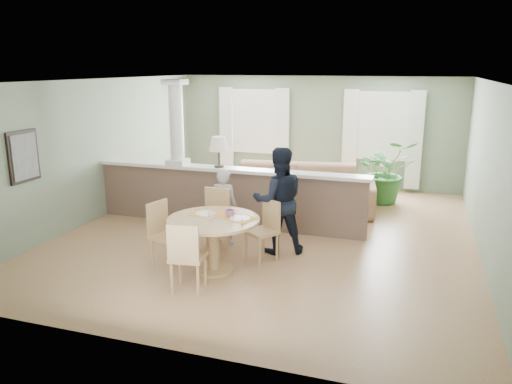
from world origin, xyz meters
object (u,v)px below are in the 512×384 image
(man_person, at_px, (279,201))
(child_person, at_px, (224,207))
(sofa, at_px, (295,188))
(chair_side, at_px, (164,231))
(chair_near, at_px, (186,254))
(houseplant, at_px, (386,171))
(chair_far_man, at_px, (265,227))
(chair_far_boy, at_px, (215,217))
(dining_table, at_px, (214,229))

(man_person, bearing_deg, child_person, -29.07)
(sofa, distance_m, child_person, 2.43)
(chair_side, bearing_deg, chair_near, -122.15)
(sofa, distance_m, chair_near, 4.26)
(houseplant, bearing_deg, child_person, -123.69)
(chair_far_man, xyz_separation_m, chair_near, (-0.63, -1.47, 0.02))
(chair_near, bearing_deg, chair_far_boy, -89.01)
(chair_far_man, xyz_separation_m, child_person, (-0.86, 0.43, 0.13))
(houseplant, bearing_deg, man_person, -111.09)
(houseplant, distance_m, chair_far_boy, 4.58)
(sofa, bearing_deg, dining_table, -103.98)
(chair_far_man, height_order, chair_side, chair_side)
(dining_table, height_order, child_person, child_person)
(chair_side, xyz_separation_m, man_person, (1.47, 1.09, 0.32))
(chair_far_boy, height_order, man_person, man_person)
(chair_near, xyz_separation_m, man_person, (0.74, 1.83, 0.32))
(chair_far_man, xyz_separation_m, chair_side, (-1.36, -0.73, 0.03))
(houseplant, xyz_separation_m, dining_table, (-2.08, -4.70, -0.06))
(child_person, bearing_deg, chair_far_boy, 82.32)
(sofa, relative_size, houseplant, 2.30)
(child_person, bearing_deg, chair_near, 95.47)
(dining_table, bearing_deg, man_person, 57.58)
(houseplant, height_order, chair_near, houseplant)
(chair_far_boy, distance_m, chair_far_man, 0.91)
(chair_side, xyz_separation_m, child_person, (0.49, 1.16, 0.11))
(sofa, relative_size, chair_far_boy, 3.18)
(chair_near, distance_m, child_person, 1.92)
(chair_far_man, xyz_separation_m, man_person, (0.11, 0.36, 0.34))
(sofa, height_order, houseplant, houseplant)
(chair_far_man, bearing_deg, chair_side, -117.37)
(child_person, distance_m, man_person, 1.00)
(child_person, relative_size, man_person, 0.76)
(child_person, bearing_deg, chair_far_man, 151.95)
(chair_far_boy, bearing_deg, child_person, 85.63)
(sofa, bearing_deg, chair_side, -116.40)
(chair_far_boy, height_order, child_person, child_person)
(sofa, bearing_deg, child_person, -113.80)
(chair_side, bearing_deg, houseplant, -17.68)
(dining_table, height_order, chair_far_man, chair_far_man)
(houseplant, height_order, chair_far_boy, houseplant)
(houseplant, bearing_deg, chair_side, -121.30)
(houseplant, distance_m, child_person, 4.29)
(chair_side, relative_size, man_person, 0.57)
(chair_near, height_order, man_person, man_person)
(chair_near, bearing_deg, chair_side, -54.30)
(sofa, distance_m, dining_table, 3.49)
(sofa, height_order, chair_near, chair_near)
(chair_far_man, bearing_deg, child_person, -172.03)
(dining_table, xyz_separation_m, chair_far_boy, (-0.34, 0.81, -0.08))
(dining_table, relative_size, chair_near, 1.37)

